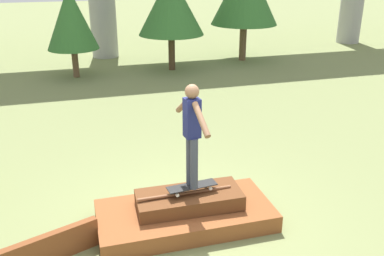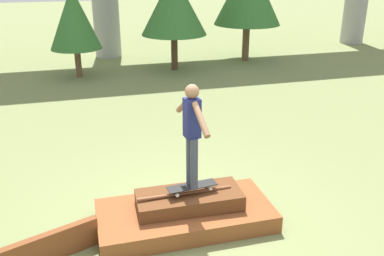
{
  "view_description": "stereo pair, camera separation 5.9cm",
  "coord_description": "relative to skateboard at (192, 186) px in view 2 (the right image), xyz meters",
  "views": [
    {
      "loc": [
        -1.52,
        -5.63,
        3.98
      ],
      "look_at": [
        0.12,
        0.01,
        1.64
      ],
      "focal_mm": 40.0,
      "sensor_mm": 36.0,
      "label": 1
    },
    {
      "loc": [
        -1.46,
        -5.64,
        3.98
      ],
      "look_at": [
        0.12,
        0.01,
        1.64
      ],
      "focal_mm": 40.0,
      "sensor_mm": 36.0,
      "label": 2
    }
  ],
  "objects": [
    {
      "name": "tree_mid_back",
      "position": [
        2.09,
        10.0,
        1.76
      ],
      "size": [
        2.42,
        2.42,
        3.53
      ],
      "color": "#4C3823",
      "rests_on": "ground_plane"
    },
    {
      "name": "scrap_plank_loose",
      "position": [
        -2.14,
        -0.37,
        -0.43
      ],
      "size": [
        1.3,
        0.59,
        0.45
      ],
      "color": "brown",
      "rests_on": "ground_plane"
    },
    {
      "name": "tree_behind_left",
      "position": [
        -1.46,
        9.89,
        1.4
      ],
      "size": [
        1.78,
        1.78,
        3.12
      ],
      "color": "brown",
      "rests_on": "ground_plane"
    },
    {
      "name": "skateboard",
      "position": [
        0.0,
        0.0,
        0.0
      ],
      "size": [
        0.81,
        0.3,
        0.09
      ],
      "color": "black",
      "rests_on": "scrap_pile"
    },
    {
      "name": "ground_plane",
      "position": [
        -0.12,
        -0.01,
        -0.66
      ],
      "size": [
        80.0,
        80.0,
        0.0
      ],
      "primitive_type": "plane",
      "color": "olive"
    },
    {
      "name": "scrap_pile",
      "position": [
        -0.1,
        -0.0,
        -0.45
      ],
      "size": [
        2.77,
        1.32,
        0.58
      ],
      "color": "brown",
      "rests_on": "ground_plane"
    },
    {
      "name": "skater",
      "position": [
        0.0,
        0.0,
        0.97
      ],
      "size": [
        0.24,
        1.22,
        1.64
      ],
      "color": "#383D4C",
      "rests_on": "skateboard"
    }
  ]
}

